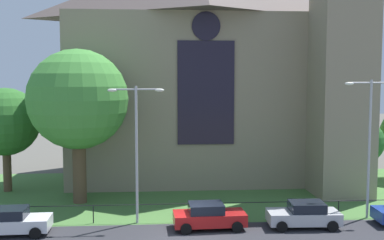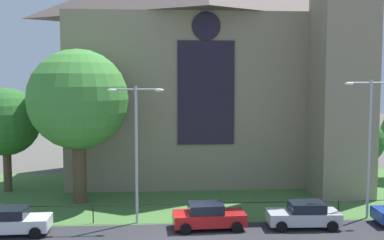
{
  "view_description": "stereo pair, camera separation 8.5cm",
  "coord_description": "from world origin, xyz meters",
  "px_view_note": "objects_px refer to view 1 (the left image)",
  "views": [
    {
      "loc": [
        -1.57,
        -25.39,
        8.71
      ],
      "look_at": [
        0.83,
        8.0,
        5.8
      ],
      "focal_mm": 43.33,
      "sensor_mm": 36.0,
      "label": 1
    },
    {
      "loc": [
        -1.48,
        -25.39,
        8.71
      ],
      "look_at": [
        0.83,
        8.0,
        5.8
      ],
      "focal_mm": 43.33,
      "sensor_mm": 36.0,
      "label": 2
    }
  ],
  "objects_px": {
    "parked_car_silver": "(304,215)",
    "parked_car_red": "(209,216)",
    "tree_left_near": "(78,100)",
    "tree_left_far": "(6,122)",
    "parked_car_white": "(11,221)",
    "church_building": "(208,62)",
    "streetlamp_far": "(370,131)",
    "streetlamp_near": "(136,137)",
    "tree_right_near": "(361,142)"
  },
  "relations": [
    {
      "from": "church_building",
      "to": "tree_left_far",
      "type": "xyz_separation_m",
      "value": [
        -16.28,
        -4.39,
        -4.83
      ]
    },
    {
      "from": "tree_left_near",
      "to": "tree_right_near",
      "type": "relative_size",
      "value": 1.9
    },
    {
      "from": "parked_car_red",
      "to": "church_building",
      "type": "bearing_deg",
      "value": 81.54
    },
    {
      "from": "tree_left_near",
      "to": "tree_left_far",
      "type": "relative_size",
      "value": 1.34
    },
    {
      "from": "tree_left_far",
      "to": "parked_car_red",
      "type": "height_order",
      "value": "tree_left_far"
    },
    {
      "from": "tree_left_near",
      "to": "parked_car_white",
      "type": "distance_m",
      "value": 9.72
    },
    {
      "from": "tree_right_near",
      "to": "streetlamp_near",
      "type": "distance_m",
      "value": 17.8
    },
    {
      "from": "tree_right_near",
      "to": "parked_car_silver",
      "type": "distance_m",
      "value": 10.66
    },
    {
      "from": "streetlamp_far",
      "to": "church_building",
      "type": "bearing_deg",
      "value": 123.25
    },
    {
      "from": "church_building",
      "to": "tree_right_near",
      "type": "distance_m",
      "value": 14.54
    },
    {
      "from": "parked_car_silver",
      "to": "parked_car_white",
      "type": "bearing_deg",
      "value": 2.73
    },
    {
      "from": "tree_right_near",
      "to": "streetlamp_near",
      "type": "bearing_deg",
      "value": -160.13
    },
    {
      "from": "parked_car_white",
      "to": "parked_car_silver",
      "type": "xyz_separation_m",
      "value": [
        16.9,
        0.11,
        0.0
      ]
    },
    {
      "from": "tree_left_far",
      "to": "streetlamp_near",
      "type": "bearing_deg",
      "value": -40.18
    },
    {
      "from": "tree_left_far",
      "to": "parked_car_white",
      "type": "relative_size",
      "value": 1.91
    },
    {
      "from": "tree_right_near",
      "to": "streetlamp_far",
      "type": "bearing_deg",
      "value": -110.27
    },
    {
      "from": "church_building",
      "to": "tree_left_far",
      "type": "distance_m",
      "value": 17.54
    },
    {
      "from": "church_building",
      "to": "streetlamp_far",
      "type": "xyz_separation_m",
      "value": [
        8.7,
        -13.27,
        -4.76
      ]
    },
    {
      "from": "tree_right_near",
      "to": "parked_car_red",
      "type": "distance_m",
      "value": 14.87
    },
    {
      "from": "tree_left_far",
      "to": "church_building",
      "type": "bearing_deg",
      "value": 15.09
    },
    {
      "from": "streetlamp_far",
      "to": "streetlamp_near",
      "type": "bearing_deg",
      "value": -180.0
    },
    {
      "from": "streetlamp_far",
      "to": "parked_car_silver",
      "type": "distance_m",
      "value": 6.77
    },
    {
      "from": "tree_left_near",
      "to": "streetlamp_near",
      "type": "relative_size",
      "value": 1.3
    },
    {
      "from": "parked_car_red",
      "to": "tree_left_far",
      "type": "bearing_deg",
      "value": 142.65
    },
    {
      "from": "tree_left_far",
      "to": "streetlamp_near",
      "type": "relative_size",
      "value": 0.97
    },
    {
      "from": "streetlamp_far",
      "to": "tree_left_far",
      "type": "bearing_deg",
      "value": 160.43
    },
    {
      "from": "tree_left_far",
      "to": "parked_car_silver",
      "type": "relative_size",
      "value": 1.9
    },
    {
      "from": "tree_left_far",
      "to": "parked_car_red",
      "type": "distance_m",
      "value": 18.57
    },
    {
      "from": "tree_left_near",
      "to": "tree_right_near",
      "type": "height_order",
      "value": "tree_left_near"
    },
    {
      "from": "church_building",
      "to": "parked_car_silver",
      "type": "relative_size",
      "value": 6.09
    },
    {
      "from": "tree_left_far",
      "to": "parked_car_silver",
      "type": "height_order",
      "value": "tree_left_far"
    },
    {
      "from": "parked_car_red",
      "to": "parked_car_silver",
      "type": "bearing_deg",
      "value": -3.69
    },
    {
      "from": "tree_left_far",
      "to": "parked_car_silver",
      "type": "bearing_deg",
      "value": -26.98
    },
    {
      "from": "parked_car_white",
      "to": "parked_car_red",
      "type": "xyz_separation_m",
      "value": [
        11.23,
        0.23,
        0.0
      ]
    },
    {
      "from": "parked_car_silver",
      "to": "parked_car_red",
      "type": "bearing_deg",
      "value": 1.13
    },
    {
      "from": "tree_left_far",
      "to": "parked_car_white",
      "type": "distance_m",
      "value": 12.03
    },
    {
      "from": "tree_left_near",
      "to": "streetlamp_near",
      "type": "bearing_deg",
      "value": -49.51
    },
    {
      "from": "parked_car_white",
      "to": "parked_car_silver",
      "type": "relative_size",
      "value": 1.0
    },
    {
      "from": "parked_car_silver",
      "to": "church_building",
      "type": "bearing_deg",
      "value": -72.02
    },
    {
      "from": "tree_left_near",
      "to": "parked_car_white",
      "type": "xyz_separation_m",
      "value": [
        -2.72,
        -6.64,
        -6.56
      ]
    },
    {
      "from": "church_building",
      "to": "tree_left_far",
      "type": "bearing_deg",
      "value": -164.91
    },
    {
      "from": "tree_left_far",
      "to": "parked_car_red",
      "type": "xyz_separation_m",
      "value": [
        14.74,
        -10.27,
        -4.69
      ]
    },
    {
      "from": "streetlamp_near",
      "to": "parked_car_red",
      "type": "bearing_deg",
      "value": -18.27
    },
    {
      "from": "tree_right_near",
      "to": "parked_car_white",
      "type": "bearing_deg",
      "value": -162.08
    },
    {
      "from": "parked_car_red",
      "to": "tree_left_near",
      "type": "bearing_deg",
      "value": 140.53
    },
    {
      "from": "tree_right_near",
      "to": "parked_car_red",
      "type": "xyz_separation_m",
      "value": [
        -12.46,
        -7.43,
        -3.24
      ]
    },
    {
      "from": "tree_left_far",
      "to": "streetlamp_far",
      "type": "distance_m",
      "value": 26.51
    },
    {
      "from": "church_building",
      "to": "parked_car_silver",
      "type": "distance_m",
      "value": 18.07
    },
    {
      "from": "church_building",
      "to": "tree_right_near",
      "type": "height_order",
      "value": "church_building"
    },
    {
      "from": "streetlamp_far",
      "to": "parked_car_silver",
      "type": "relative_size",
      "value": 2.04
    }
  ]
}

